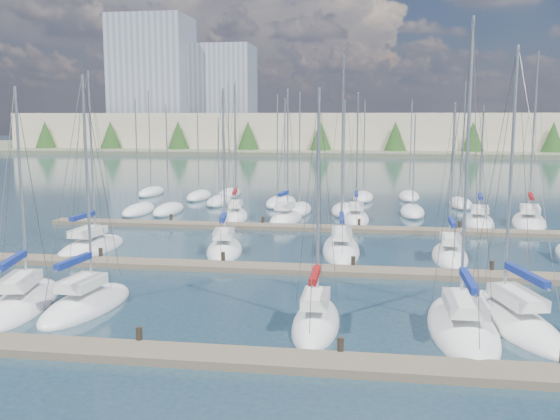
# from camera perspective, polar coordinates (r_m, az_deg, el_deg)

# --- Properties ---
(ground) EXTENTS (400.00, 400.00, 0.00)m
(ground) POSITION_cam_1_polar(r_m,az_deg,el_deg) (80.46, 4.90, 2.00)
(ground) COLOR #243B48
(ground) RESTS_ON ground
(dock_near) EXTENTS (44.00, 1.93, 1.10)m
(dock_near) POSITION_cam_1_polar(r_m,az_deg,el_deg) (24.12, -4.37, -13.34)
(dock_near) COLOR #6B5E4C
(dock_near) RESTS_ON ground
(dock_mid) EXTENTS (44.00, 1.93, 1.10)m
(dock_mid) POSITION_cam_1_polar(r_m,az_deg,el_deg) (37.26, 0.46, -5.40)
(dock_mid) COLOR #6B5E4C
(dock_mid) RESTS_ON ground
(dock_far) EXTENTS (44.00, 1.93, 1.10)m
(dock_far) POSITION_cam_1_polar(r_m,az_deg,el_deg) (50.86, 2.70, -1.64)
(dock_far) COLOR #6B5E4C
(dock_far) RESTS_ON ground
(sailboat_q) EXTENTS (3.40, 7.55, 10.82)m
(sailboat_q) POSITION_cam_1_polar(r_m,az_deg,el_deg) (55.94, 17.71, -1.08)
(sailboat_q) COLOR white
(sailboat_q) RESTS_ON ground
(sailboat_h) EXTENTS (3.37, 7.82, 12.96)m
(sailboat_h) POSITION_cam_1_polar(r_m,az_deg,el_deg) (45.04, -16.88, -3.30)
(sailboat_h) COLOR white
(sailboat_h) RESTS_ON ground
(sailboat_p) EXTENTS (2.51, 6.97, 11.98)m
(sailboat_p) POSITION_cam_1_polar(r_m,az_deg,el_deg) (55.51, 6.96, -0.79)
(sailboat_p) COLOR white
(sailboat_p) RESTS_ON ground
(sailboat_o) EXTENTS (3.24, 6.64, 12.25)m
(sailboat_o) POSITION_cam_1_polar(r_m,az_deg,el_deg) (55.02, 0.54, -0.80)
(sailboat_o) COLOR white
(sailboat_o) RESTS_ON ground
(sailboat_b) EXTENTS (4.17, 8.43, 11.30)m
(sailboat_b) POSITION_cam_1_polar(r_m,az_deg,el_deg) (33.09, -22.42, -7.83)
(sailboat_b) COLOR white
(sailboat_b) RESTS_ON ground
(sailboat_l) EXTENTS (2.49, 6.97, 10.79)m
(sailboat_l) POSITION_cam_1_polar(r_m,az_deg,el_deg) (42.06, 15.26, -4.05)
(sailboat_l) COLOR white
(sailboat_l) RESTS_ON ground
(sailboat_f) EXTENTS (4.68, 9.42, 12.94)m
(sailboat_f) POSITION_cam_1_polar(r_m,az_deg,el_deg) (29.99, 20.36, -9.37)
(sailboat_f) COLOR white
(sailboat_f) RESTS_ON ground
(sailboat_e) EXTENTS (2.89, 8.88, 13.99)m
(sailboat_e) POSITION_cam_1_polar(r_m,az_deg,el_deg) (28.38, 16.33, -10.20)
(sailboat_e) COLOR white
(sailboat_e) RESTS_ON ground
(sailboat_r) EXTENTS (4.45, 9.84, 15.31)m
(sailboat_r) POSITION_cam_1_polar(r_m,az_deg,el_deg) (57.74, 21.81, -0.99)
(sailboat_r) COLOR white
(sailboat_r) RESTS_ON ground
(sailboat_k) EXTENTS (3.12, 9.40, 13.97)m
(sailboat_k) POSITION_cam_1_polar(r_m,az_deg,el_deg) (42.86, 5.60, -3.54)
(sailboat_k) COLOR white
(sailboat_k) RESTS_ON ground
(sailboat_n) EXTENTS (3.19, 7.24, 12.85)m
(sailboat_n) POSITION_cam_1_polar(r_m,az_deg,el_deg) (56.67, -4.07, -0.54)
(sailboat_n) COLOR white
(sailboat_n) RESTS_ON ground
(sailboat_j) EXTENTS (3.46, 7.09, 11.72)m
(sailboat_j) POSITION_cam_1_polar(r_m,az_deg,el_deg) (42.58, -5.10, -3.62)
(sailboat_j) COLOR white
(sailboat_j) RESTS_ON ground
(sailboat_c) EXTENTS (3.32, 7.15, 11.80)m
(sailboat_c) POSITION_cam_1_polar(r_m,az_deg,el_deg) (31.67, -17.29, -8.27)
(sailboat_c) COLOR white
(sailboat_c) RESTS_ON ground
(sailboat_d) EXTENTS (2.10, 6.58, 11.12)m
(sailboat_d) POSITION_cam_1_polar(r_m,az_deg,el_deg) (27.86, 3.31, -10.19)
(sailboat_d) COLOR white
(sailboat_d) RESTS_ON ground
(distant_boats) EXTENTS (36.93, 20.75, 13.30)m
(distant_boats) POSITION_cam_1_polar(r_m,az_deg,el_deg) (64.85, 0.13, 0.71)
(distant_boats) COLOR #9EA0A5
(distant_boats) RESTS_ON ground
(shoreline) EXTENTS (400.00, 60.00, 38.00)m
(shoreline) POSITION_cam_1_polar(r_m,az_deg,el_deg) (170.56, 2.42, 7.97)
(shoreline) COLOR #666B51
(shoreline) RESTS_ON ground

